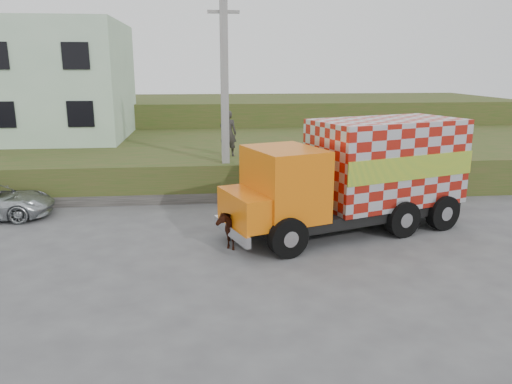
{
  "coord_description": "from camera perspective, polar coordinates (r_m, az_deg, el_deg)",
  "views": [
    {
      "loc": [
        -1.82,
        -14.99,
        5.21
      ],
      "look_at": [
        -0.21,
        0.5,
        1.3
      ],
      "focal_mm": 35.0,
      "sensor_mm": 36.0,
      "label": 1
    }
  ],
  "objects": [
    {
      "name": "embankment",
      "position": [
        25.45,
        -1.74,
        4.0
      ],
      "size": [
        40.0,
        12.0,
        1.5
      ],
      "primitive_type": "cube",
      "color": "#2E4A18",
      "rests_on": "ground"
    },
    {
      "name": "ground",
      "position": [
        15.97,
        0.94,
        -4.95
      ],
      "size": [
        120.0,
        120.0,
        0.0
      ],
      "primitive_type": "plane",
      "color": "#474749",
      "rests_on": "ground"
    },
    {
      "name": "building",
      "position": [
        29.46,
        -24.61,
        11.48
      ],
      "size": [
        10.0,
        8.0,
        6.0
      ],
      "primitive_type": "cube",
      "color": "#BADABA",
      "rests_on": "embankment"
    },
    {
      "name": "retaining_strip",
      "position": [
        19.83,
        -6.26,
        -0.62
      ],
      "size": [
        16.0,
        0.5,
        0.4
      ],
      "primitive_type": "cube",
      "color": "#595651",
      "rests_on": "ground"
    },
    {
      "name": "cow",
      "position": [
        14.95,
        -3.31,
        -3.88
      ],
      "size": [
        0.72,
        1.46,
        1.2
      ],
      "primitive_type": "imported",
      "rotation": [
        0.0,
        0.0,
        -0.05
      ],
      "color": "#341E0D",
      "rests_on": "ground"
    },
    {
      "name": "utility_pole",
      "position": [
        19.64,
        -3.59,
        10.76
      ],
      "size": [
        1.2,
        0.3,
        8.0
      ],
      "color": "gray",
      "rests_on": "ground"
    },
    {
      "name": "embankment_far",
      "position": [
        37.22,
        -3.13,
        8.36
      ],
      "size": [
        40.0,
        12.0,
        3.0
      ],
      "primitive_type": "cube",
      "color": "#2E4A18",
      "rests_on": "ground"
    },
    {
      "name": "cargo_truck",
      "position": [
        16.38,
        11.64,
        1.94
      ],
      "size": [
        8.4,
        5.03,
        3.58
      ],
      "rotation": [
        0.0,
        0.0,
        0.34
      ],
      "color": "black",
      "rests_on": "ground"
    },
    {
      "name": "pedestrian",
      "position": [
        21.38,
        -3.19,
        6.72
      ],
      "size": [
        0.8,
        0.61,
        1.95
      ],
      "primitive_type": "imported",
      "rotation": [
        0.0,
        0.0,
        2.92
      ],
      "color": "#2F2D2A",
      "rests_on": "embankment"
    }
  ]
}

